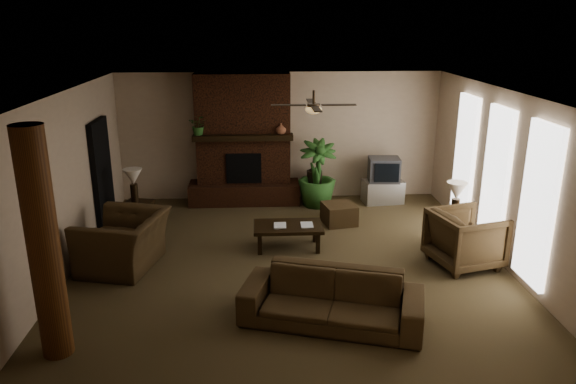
{
  "coord_description": "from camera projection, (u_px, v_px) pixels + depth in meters",
  "views": [
    {
      "loc": [
        -0.5,
        -8.23,
        3.86
      ],
      "look_at": [
        0.0,
        0.4,
        1.1
      ],
      "focal_mm": 33.81,
      "sensor_mm": 36.0,
      "label": 1
    }
  ],
  "objects": [
    {
      "name": "floor_plant",
      "position": [
        317.0,
        188.0,
        11.66
      ],
      "size": [
        0.9,
        1.49,
        0.81
      ],
      "primitive_type": "imported",
      "rotation": [
        0.0,
        0.0,
        0.07
      ],
      "color": "#2E5B24",
      "rests_on": "ground"
    },
    {
      "name": "log_column",
      "position": [
        44.0,
        246.0,
        6.16
      ],
      "size": [
        0.36,
        0.36,
        2.8
      ],
      "primitive_type": "cylinder",
      "color": "#593216",
      "rests_on": "ground"
    },
    {
      "name": "tv",
      "position": [
        384.0,
        170.0,
        11.71
      ],
      "size": [
        0.69,
        0.58,
        0.52
      ],
      "color": "#3D3D3F",
      "rests_on": "tv_stand"
    },
    {
      "name": "lamp_left",
      "position": [
        133.0,
        179.0,
        10.16
      ],
      "size": [
        0.43,
        0.43,
        0.65
      ],
      "color": "#312416",
      "rests_on": "side_table_left"
    },
    {
      "name": "armchair_right",
      "position": [
        466.0,
        236.0,
        8.78
      ],
      "size": [
        1.15,
        1.2,
        1.02
      ],
      "primitive_type": "imported",
      "rotation": [
        0.0,
        0.0,
        1.83
      ],
      "color": "#45331D",
      "rests_on": "ground"
    },
    {
      "name": "windows",
      "position": [
        496.0,
        178.0,
        9.0
      ],
      "size": [
        0.08,
        3.65,
        2.35
      ],
      "color": "white",
      "rests_on": "ground"
    },
    {
      "name": "sofa",
      "position": [
        332.0,
        291.0,
        7.11
      ],
      "size": [
        2.47,
        1.35,
        0.93
      ],
      "primitive_type": "imported",
      "rotation": [
        0.0,
        0.0,
        -0.29
      ],
      "color": "#45331D",
      "rests_on": "ground"
    },
    {
      "name": "mantel_vase",
      "position": [
        281.0,
        129.0,
        11.36
      ],
      "size": [
        0.27,
        0.28,
        0.22
      ],
      "primitive_type": "imported",
      "rotation": [
        0.0,
        0.0,
        -0.25
      ],
      "color": "brown",
      "rests_on": "fireplace"
    },
    {
      "name": "coffee_table",
      "position": [
        288.0,
        228.0,
        9.48
      ],
      "size": [
        1.2,
        0.7,
        0.43
      ],
      "color": "black",
      "rests_on": "ground"
    },
    {
      "name": "lamp_right",
      "position": [
        457.0,
        193.0,
        9.33
      ],
      "size": [
        0.4,
        0.4,
        0.65
      ],
      "color": "#312416",
      "rests_on": "side_table_right"
    },
    {
      "name": "side_table_right",
      "position": [
        452.0,
        232.0,
        9.57
      ],
      "size": [
        0.53,
        0.53,
        0.55
      ],
      "primitive_type": "cube",
      "rotation": [
        0.0,
        0.0,
        -0.06
      ],
      "color": "black",
      "rests_on": "ground"
    },
    {
      "name": "book_a",
      "position": [
        274.0,
        219.0,
        9.36
      ],
      "size": [
        0.22,
        0.03,
        0.29
      ],
      "primitive_type": "imported",
      "rotation": [
        0.0,
        0.0,
        -0.03
      ],
      "color": "#999999",
      "rests_on": "coffee_table"
    },
    {
      "name": "fireplace",
      "position": [
        244.0,
        151.0,
        11.7
      ],
      "size": [
        2.4,
        0.7,
        2.8
      ],
      "color": "#412011",
      "rests_on": "ground"
    },
    {
      "name": "mantel_plant",
      "position": [
        199.0,
        127.0,
        11.24
      ],
      "size": [
        0.49,
        0.52,
        0.33
      ],
      "primitive_type": "imported",
      "rotation": [
        0.0,
        0.0,
        -0.32
      ],
      "color": "#2E5B24",
      "rests_on": "fireplace"
    },
    {
      "name": "armchair_left",
      "position": [
        123.0,
        233.0,
        8.69
      ],
      "size": [
        1.16,
        1.51,
        1.18
      ],
      "primitive_type": "imported",
      "rotation": [
        0.0,
        0.0,
        -1.8
      ],
      "color": "#45331D",
      "rests_on": "ground"
    },
    {
      "name": "doorway",
      "position": [
        102.0,
        175.0,
        10.24
      ],
      "size": [
        0.1,
        1.0,
        2.1
      ],
      "primitive_type": "cube",
      "color": "black",
      "rests_on": "ground"
    },
    {
      "name": "room_shell",
      "position": [
        289.0,
        182.0,
        8.61
      ],
      "size": [
        7.0,
        7.0,
        7.0
      ],
      "color": "brown",
      "rests_on": "ground"
    },
    {
      "name": "book_b",
      "position": [
        301.0,
        218.0,
        9.39
      ],
      "size": [
        0.21,
        0.02,
        0.29
      ],
      "primitive_type": "imported",
      "rotation": [
        0.0,
        0.0,
        -0.01
      ],
      "color": "#999999",
      "rests_on": "coffee_table"
    },
    {
      "name": "tv_stand",
      "position": [
        383.0,
        191.0,
        11.92
      ],
      "size": [
        0.9,
        0.59,
        0.5
      ],
      "primitive_type": "cube",
      "rotation": [
        0.0,
        0.0,
        0.11
      ],
      "color": "silver",
      "rests_on": "ground"
    },
    {
      "name": "ottoman",
      "position": [
        339.0,
        214.0,
        10.69
      ],
      "size": [
        0.71,
        0.71,
        0.4
      ],
      "primitive_type": "cube",
      "rotation": [
        0.0,
        0.0,
        0.2
      ],
      "color": "#45331D",
      "rests_on": "ground"
    },
    {
      "name": "side_table_left",
      "position": [
        138.0,
        216.0,
        10.35
      ],
      "size": [
        0.6,
        0.6,
        0.55
      ],
      "primitive_type": "cube",
      "rotation": [
        0.0,
        0.0,
        -0.23
      ],
      "color": "black",
      "rests_on": "ground"
    },
    {
      "name": "ceiling_fan",
      "position": [
        314.0,
        107.0,
        8.57
      ],
      "size": [
        1.35,
        1.35,
        0.37
      ],
      "color": "#312416",
      "rests_on": "ceiling"
    },
    {
      "name": "floor_vase",
      "position": [
        314.0,
        182.0,
        11.94
      ],
      "size": [
        0.34,
        0.34,
        0.77
      ],
      "color": "black",
      "rests_on": "ground"
    }
  ]
}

